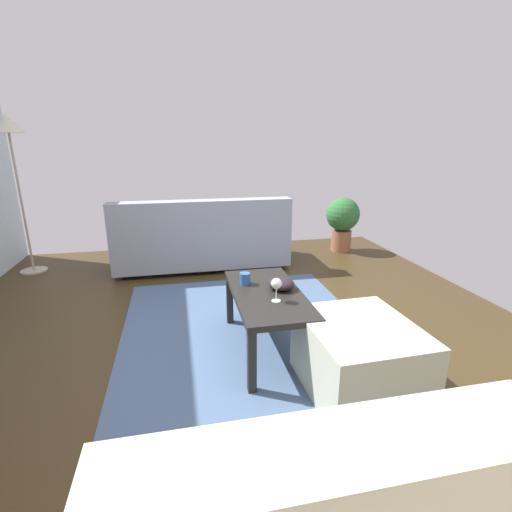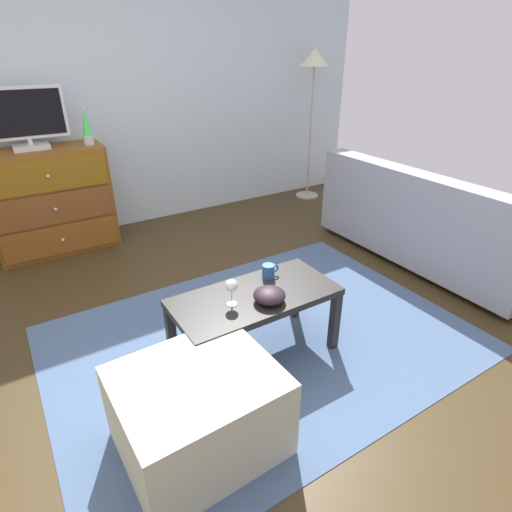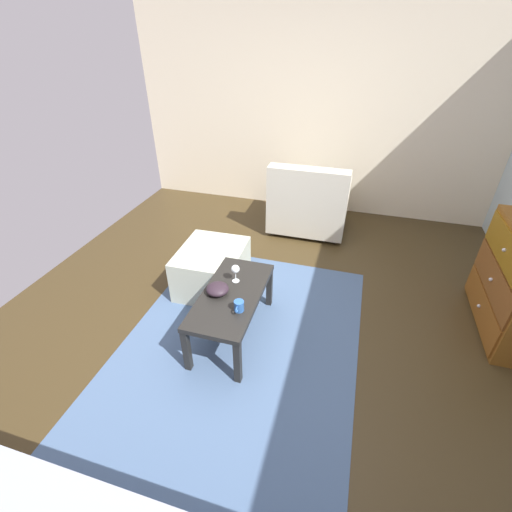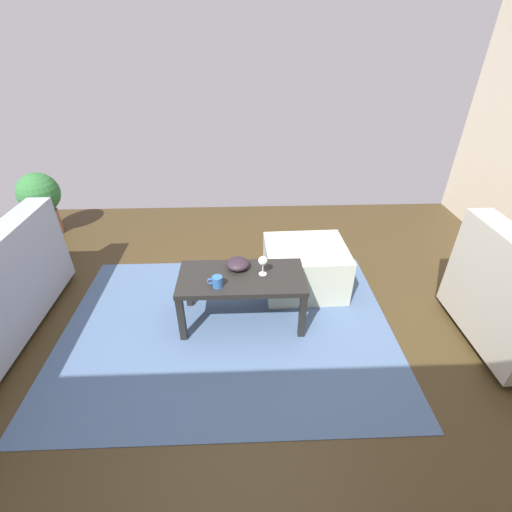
% 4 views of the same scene
% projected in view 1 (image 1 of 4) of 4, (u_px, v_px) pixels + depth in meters
% --- Properties ---
extents(ground_plane, '(5.93, 5.03, 0.05)m').
position_uv_depth(ground_plane, '(227.00, 362.00, 2.56)').
color(ground_plane, '#3A2D18').
extents(area_rug, '(2.60, 1.90, 0.01)m').
position_uv_depth(area_rug, '(250.00, 341.00, 2.78)').
color(area_rug, '#435A7B').
rests_on(area_rug, ground_plane).
extents(coffee_table, '(0.97, 0.46, 0.44)m').
position_uv_depth(coffee_table, '(267.00, 300.00, 2.58)').
color(coffee_table, black).
rests_on(coffee_table, ground_plane).
extents(wine_glass, '(0.07, 0.07, 0.16)m').
position_uv_depth(wine_glass, '(276.00, 284.00, 2.38)').
color(wine_glass, silver).
rests_on(wine_glass, coffee_table).
extents(mug, '(0.11, 0.08, 0.08)m').
position_uv_depth(mug, '(245.00, 278.00, 2.69)').
color(mug, '#2A59A1').
rests_on(mug, coffee_table).
extents(bowl_decorative, '(0.18, 0.18, 0.08)m').
position_uv_depth(bowl_decorative, '(281.00, 284.00, 2.60)').
color(bowl_decorative, black).
rests_on(bowl_decorative, coffee_table).
extents(couch_large, '(0.85, 1.96, 0.82)m').
position_uv_depth(couch_large, '(202.00, 240.00, 4.38)').
color(couch_large, '#332319').
rests_on(couch_large, ground_plane).
extents(ottoman, '(0.72, 0.62, 0.43)m').
position_uv_depth(ottoman, '(359.00, 358.00, 2.18)').
color(ottoman, '#AFB49E').
rests_on(ottoman, ground_plane).
extents(standing_lamp, '(0.32, 0.32, 1.69)m').
position_uv_depth(standing_lamp, '(10.00, 139.00, 3.85)').
color(standing_lamp, '#A59E8C').
rests_on(standing_lamp, ground_plane).
extents(potted_plant, '(0.44, 0.44, 0.72)m').
position_uv_depth(potted_plant, '(342.00, 219.00, 4.96)').
color(potted_plant, brown).
rests_on(potted_plant, ground_plane).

